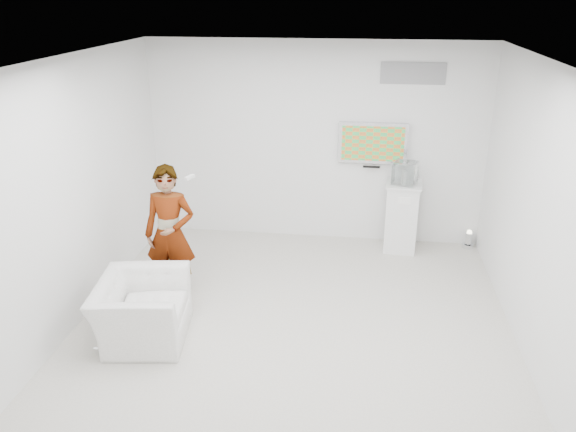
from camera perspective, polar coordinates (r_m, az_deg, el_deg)
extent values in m
cube|color=beige|center=(6.74, 0.65, -10.55)|extent=(5.00, 5.00, 0.01)
cube|color=#2D2D30|center=(5.71, 0.78, 15.60)|extent=(5.00, 5.00, 0.01)
cube|color=silver|center=(8.44, 2.76, 7.37)|extent=(5.00, 0.01, 3.00)
cube|color=silver|center=(3.86, -3.85, -11.68)|extent=(5.00, 0.01, 3.00)
cube|color=silver|center=(6.81, -20.67, 2.31)|extent=(0.01, 5.00, 3.00)
cube|color=silver|center=(6.30, 23.90, 0.25)|extent=(0.01, 5.00, 3.00)
cube|color=silver|center=(8.36, 8.60, 7.35)|extent=(1.00, 0.08, 0.60)
cube|color=gray|center=(8.23, 12.59, 13.96)|extent=(0.90, 0.02, 0.30)
imported|color=white|center=(7.00, -11.88, -1.80)|extent=(0.64, 0.43, 1.72)
imported|color=white|center=(6.49, -14.62, -9.20)|extent=(1.07, 1.18, 0.69)
cube|color=white|center=(8.44, 11.46, -0.07)|extent=(0.55, 0.55, 1.04)
cylinder|color=silver|center=(8.90, 17.86, -2.26)|extent=(0.18, 0.18, 0.27)
cube|color=white|center=(8.21, 11.81, 4.31)|extent=(0.40, 0.40, 0.32)
cube|color=white|center=(8.23, 11.78, 3.92)|extent=(0.05, 0.15, 0.20)
cube|color=white|center=(6.82, -9.96, 3.90)|extent=(0.09, 0.16, 0.04)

